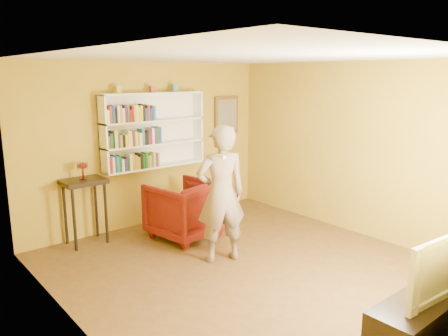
% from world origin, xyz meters
% --- Properties ---
extents(room_shell, '(5.30, 5.80, 2.88)m').
position_xyz_m(room_shell, '(0.00, 0.00, 1.02)').
color(room_shell, '#4F3619').
rests_on(room_shell, ground).
extents(bookshelf, '(1.80, 0.29, 1.23)m').
position_xyz_m(bookshelf, '(0.00, 2.41, 1.59)').
color(bookshelf, white).
rests_on(bookshelf, room_shell).
extents(books_row_lower, '(0.88, 0.19, 0.27)m').
position_xyz_m(books_row_lower, '(-0.43, 2.30, 1.13)').
color(books_row_lower, maroon).
rests_on(books_row_lower, bookshelf).
extents(books_row_middle, '(0.93, 0.19, 0.27)m').
position_xyz_m(books_row_middle, '(-0.38, 2.30, 1.51)').
color(books_row_middle, '#96371B').
rests_on(books_row_middle, bookshelf).
extents(books_row_upper, '(0.83, 0.19, 0.27)m').
position_xyz_m(books_row_upper, '(-0.44, 2.31, 1.90)').
color(books_row_upper, white).
rests_on(books_row_upper, bookshelf).
extents(ornament_left, '(0.08, 0.08, 0.12)m').
position_xyz_m(ornament_left, '(-0.60, 2.35, 2.27)').
color(ornament_left, gold).
rests_on(ornament_left, bookshelf).
extents(ornament_centre, '(0.08, 0.08, 0.11)m').
position_xyz_m(ornament_centre, '(-0.01, 2.35, 2.27)').
color(ornament_centre, '#A2363A').
rests_on(ornament_centre, bookshelf).
extents(ornament_right, '(0.09, 0.09, 0.13)m').
position_xyz_m(ornament_right, '(0.42, 2.35, 2.28)').
color(ornament_right, slate).
rests_on(ornament_right, bookshelf).
extents(framed_painting, '(0.55, 0.05, 0.70)m').
position_xyz_m(framed_painting, '(1.65, 2.46, 1.75)').
color(framed_painting, brown).
rests_on(framed_painting, room_shell).
extents(console_table, '(0.60, 0.46, 0.99)m').
position_xyz_m(console_table, '(-1.28, 2.25, 0.82)').
color(console_table, black).
rests_on(console_table, ground).
extents(ruby_lustre, '(0.16, 0.16, 0.25)m').
position_xyz_m(ruby_lustre, '(-1.28, 2.25, 1.17)').
color(ruby_lustre, maroon).
rests_on(ruby_lustre, console_table).
extents(armchair, '(1.08, 1.11, 0.88)m').
position_xyz_m(armchair, '(0.02, 1.54, 0.44)').
color(armchair, '#4E0605').
rests_on(armchair, ground).
extents(person, '(0.79, 0.65, 1.86)m').
position_xyz_m(person, '(-0.11, 0.49, 0.93)').
color(person, '#7B695A').
rests_on(person, ground).
extents(game_remote, '(0.04, 0.15, 0.04)m').
position_xyz_m(game_remote, '(-0.44, 0.10, 1.54)').
color(game_remote, white).
rests_on(game_remote, person).
extents(tv_cabinet, '(1.48, 0.44, 0.53)m').
position_xyz_m(tv_cabinet, '(0.11, -2.25, 0.26)').
color(tv_cabinet, black).
rests_on(tv_cabinet, ground).
extents(television, '(1.05, 0.22, 0.60)m').
position_xyz_m(television, '(0.11, -2.25, 0.83)').
color(television, black).
rests_on(television, tv_cabinet).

